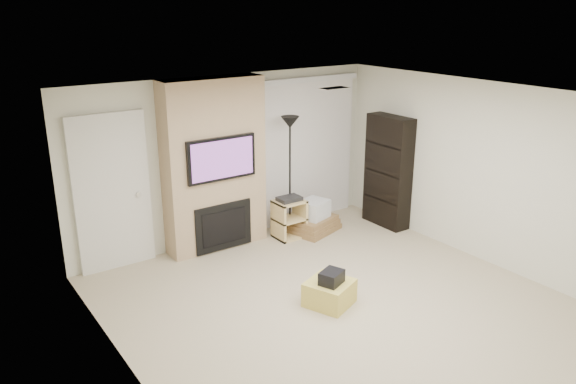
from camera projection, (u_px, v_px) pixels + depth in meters
floor at (346, 310)px, 6.67m from camera, size 5.00×5.50×0.00m
ceiling at (354, 100)px, 5.87m from camera, size 5.00×5.50×0.00m
wall_back at (229, 159)px, 8.40m from camera, size 5.00×0.00×2.50m
wall_left at (133, 269)px, 4.91m from camera, size 0.00×5.50×2.50m
wall_right at (489, 175)px, 7.63m from camera, size 0.00×5.50×2.50m
hvac_vent at (334, 88)px, 6.71m from camera, size 0.35×0.18×0.01m
ottoman at (329, 293)px, 6.75m from camera, size 0.65×0.65×0.30m
black_bag at (332, 277)px, 6.64m from camera, size 0.34×0.31×0.16m
fireplace_wall at (215, 166)px, 8.06m from camera, size 1.50×0.47×2.50m
entry_door at (112, 194)px, 7.46m from camera, size 1.02×0.11×2.14m
vertical_blinds at (306, 145)px, 9.12m from camera, size 1.98×0.10×2.37m
floor_lamp at (290, 142)px, 8.45m from camera, size 0.28×0.28×1.87m
av_stand at (289, 216)px, 8.65m from camera, size 0.45×0.38×0.66m
box_stack at (314, 220)px, 8.92m from camera, size 0.91×0.78×0.52m
bookshelf at (388, 171)px, 9.00m from camera, size 0.30×0.80×1.80m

